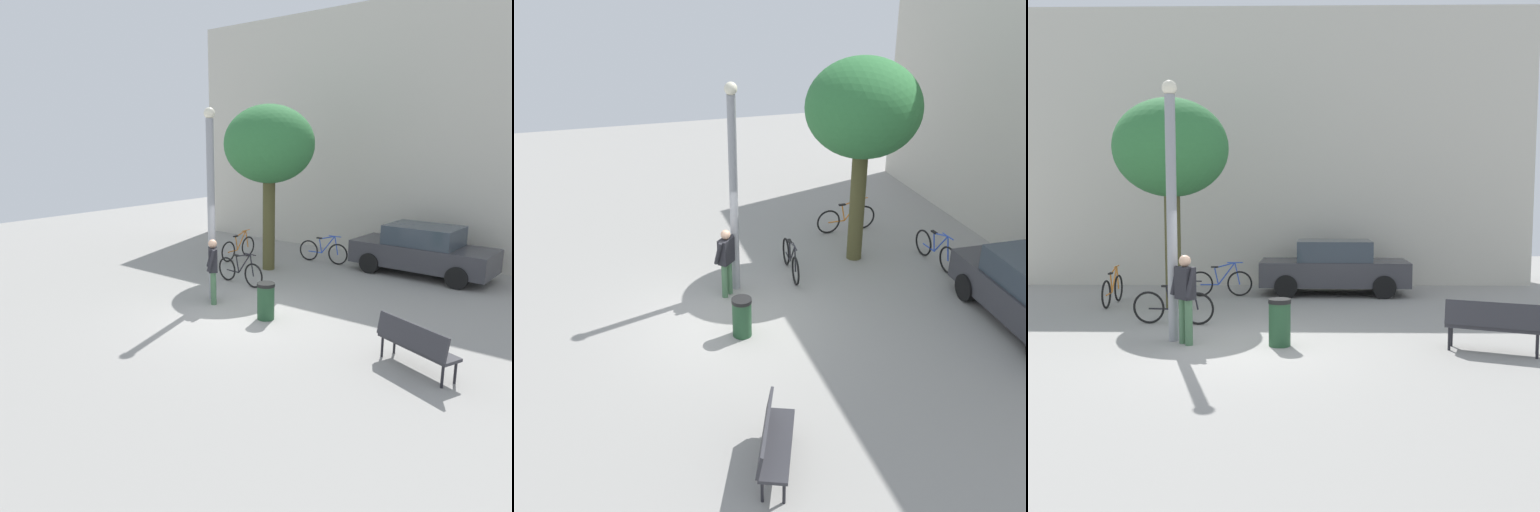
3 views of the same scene
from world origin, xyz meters
The scene contains 11 objects.
ground_plane centered at (0.00, 0.00, 0.00)m, with size 36.00×36.00×0.00m, color gray.
building_facade centered at (0.00, 8.83, 4.31)m, with size 16.81×2.00×8.62m, color beige.
lamppost centered at (-1.39, 0.44, 2.58)m, with size 0.28×0.28×4.87m.
person_by_lamppost centered at (-1.10, 0.16, 0.97)m, with size 0.58×0.58×1.67m.
park_bench centered at (4.37, -0.40, 0.55)m, with size 1.66×1.04×0.92m.
plaza_tree centered at (-2.09, 3.82, 3.90)m, with size 2.81×2.81×5.15m.
bicycle_black centered at (-1.70, 1.92, 0.38)m, with size 1.81×0.24×0.97m.
bicycle_orange centered at (-3.77, 4.30, 0.38)m, with size 0.10×1.81×0.97m.
bicycle_blue centered at (-1.16, 5.68, 0.38)m, with size 1.81×0.17×0.97m.
parked_car_charcoal centered at (2.06, 6.16, 0.77)m, with size 4.25×1.92×1.55m.
trash_bin centered at (0.64, 0.07, 0.44)m, with size 0.42×0.42×0.87m.
Camera 3 is at (0.89, -10.29, 2.62)m, focal length 40.28 mm.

